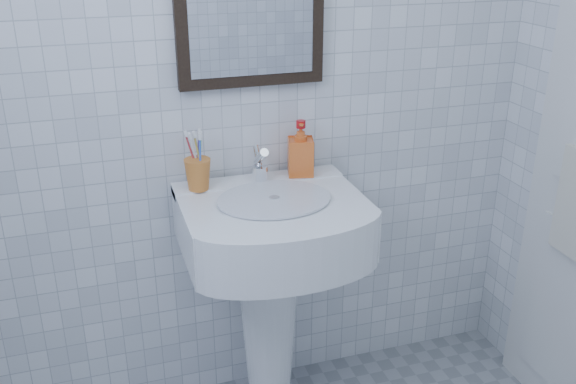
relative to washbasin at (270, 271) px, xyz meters
name	(u,v)px	position (x,y,z in m)	size (l,w,h in m)	color
wall_back	(240,82)	(-0.04, 0.21, 0.63)	(2.20, 0.02, 2.50)	white
washbasin	(270,271)	(0.00, 0.00, 0.00)	(0.60, 0.44, 0.93)	white
faucet	(260,167)	(0.00, 0.11, 0.35)	(0.06, 0.12, 0.14)	silver
toothbrush_cup	(198,174)	(-0.22, 0.11, 0.35)	(0.09, 0.09, 0.11)	orange
soap_dispenser	(301,148)	(0.16, 0.13, 0.40)	(0.09, 0.09, 0.20)	red
hand_towel	(576,204)	(1.00, -0.30, 0.25)	(0.03, 0.16, 0.38)	beige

